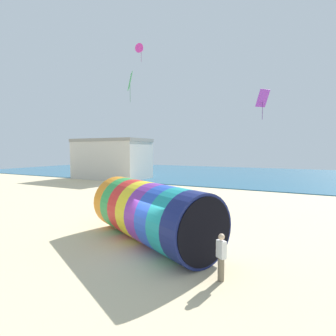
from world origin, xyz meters
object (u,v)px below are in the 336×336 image
giant_inflatable_tube (151,213)px  kite_purple_diamond (263,99)px  kite_handler (221,257)px  kite_green_diamond (130,81)px  kite_magenta_delta (141,49)px

giant_inflatable_tube → kite_purple_diamond: kite_purple_diamond is taller
kite_handler → kite_green_diamond: size_ratio=0.63×
giant_inflatable_tube → kite_green_diamond: 16.10m
kite_purple_diamond → kite_magenta_delta: size_ratio=1.13×
kite_purple_diamond → kite_magenta_delta: 15.52m
giant_inflatable_tube → kite_handler: (4.41, -2.36, -0.65)m
kite_purple_diamond → kite_green_diamond: bearing=172.3°
kite_purple_diamond → kite_magenta_delta: (-13.03, 4.55, 7.11)m
giant_inflatable_tube → kite_magenta_delta: size_ratio=4.75×
giant_inflatable_tube → kite_handler: size_ratio=4.86×
kite_green_diamond → kite_magenta_delta: bearing=100.6°
kite_handler → kite_green_diamond: (-12.53, 12.14, 10.53)m
kite_magenta_delta → kite_handler: bearing=-48.9°
kite_green_diamond → kite_magenta_delta: 5.03m
kite_handler → kite_purple_diamond: size_ratio=0.86×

